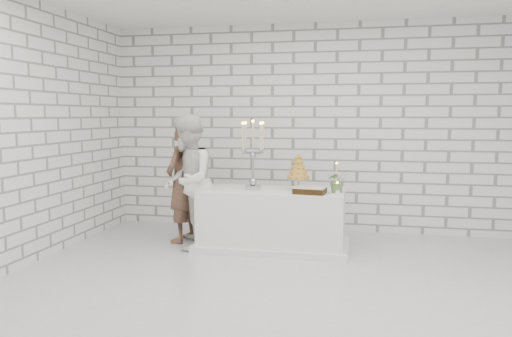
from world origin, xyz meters
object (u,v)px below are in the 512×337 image
object	(u,v)px
cake_table	(272,219)
croquembouche	(298,172)
candelabra	(253,155)
bride	(187,182)
groom	(182,181)

from	to	relation	value
cake_table	croquembouche	size ratio (longest dim) A/B	3.92
cake_table	candelabra	distance (m)	0.85
bride	candelabra	bearing A→B (deg)	87.99
cake_table	bride	size ratio (longest dim) A/B	1.06
bride	candelabra	size ratio (longest dim) A/B	1.94
candelabra	croquembouche	world-z (taller)	candelabra
croquembouche	cake_table	bearing A→B (deg)	-169.49
groom	candelabra	world-z (taller)	candelabra
groom	croquembouche	distance (m)	1.57
groom	bride	world-z (taller)	bride
croquembouche	groom	bearing A→B (deg)	178.37
groom	candelabra	bearing A→B (deg)	89.48
groom	cake_table	bearing A→B (deg)	92.35
cake_table	groom	world-z (taller)	groom
groom	croquembouche	xyz separation A→B (m)	(1.56, -0.04, 0.17)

